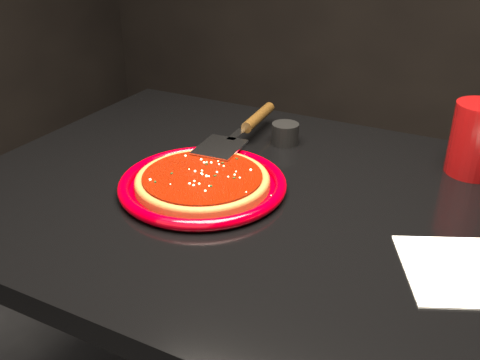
# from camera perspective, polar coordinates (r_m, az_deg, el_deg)

# --- Properties ---
(table) EXTENTS (1.20, 0.80, 0.75)m
(table) POSITION_cam_1_polar(r_m,az_deg,el_deg) (1.17, 4.65, -18.30)
(table) COLOR black
(table) RESTS_ON floor
(plate) EXTENTS (0.31, 0.31, 0.02)m
(plate) POSITION_cam_1_polar(r_m,az_deg,el_deg) (0.96, -4.00, -0.44)
(plate) COLOR #850009
(plate) RESTS_ON table
(pizza_crust) EXTENTS (0.25, 0.25, 0.01)m
(pizza_crust) POSITION_cam_1_polar(r_m,az_deg,el_deg) (0.96, -4.01, -0.26)
(pizza_crust) COLOR brown
(pizza_crust) RESTS_ON plate
(pizza_crust_rim) EXTENTS (0.25, 0.25, 0.02)m
(pizza_crust_rim) POSITION_cam_1_polar(r_m,az_deg,el_deg) (0.96, -4.02, 0.06)
(pizza_crust_rim) COLOR brown
(pizza_crust_rim) RESTS_ON plate
(pizza_sauce) EXTENTS (0.22, 0.22, 0.01)m
(pizza_sauce) POSITION_cam_1_polar(r_m,az_deg,el_deg) (0.95, -4.03, 0.30)
(pizza_sauce) COLOR #610C00
(pizza_sauce) RESTS_ON plate
(parmesan_dusting) EXTENTS (0.21, 0.21, 0.01)m
(parmesan_dusting) POSITION_cam_1_polar(r_m,az_deg,el_deg) (0.95, -4.04, 0.62)
(parmesan_dusting) COLOR #FAF2C6
(parmesan_dusting) RESTS_ON plate
(basil_flecks) EXTENTS (0.19, 0.19, 0.00)m
(basil_flecks) POSITION_cam_1_polar(r_m,az_deg,el_deg) (0.95, -4.04, 0.57)
(basil_flecks) COLOR black
(basil_flecks) RESTS_ON plate
(pizza_server) EXTENTS (0.12, 0.35, 0.03)m
(pizza_server) POSITION_cam_1_polar(r_m,az_deg,el_deg) (1.12, 0.20, 5.46)
(pizza_server) COLOR silver
(pizza_server) RESTS_ON plate
(cup) EXTENTS (0.12, 0.12, 0.14)m
(cup) POSITION_cam_1_polar(r_m,az_deg,el_deg) (1.09, 24.00, 3.99)
(cup) COLOR maroon
(cup) RESTS_ON table
(napkin_a) EXTENTS (0.22, 0.22, 0.00)m
(napkin_a) POSITION_cam_1_polar(r_m,az_deg,el_deg) (0.82, 22.70, -8.88)
(napkin_a) COLOR silver
(napkin_a) RESTS_ON table
(ramekin) EXTENTS (0.06, 0.06, 0.04)m
(ramekin) POSITION_cam_1_polar(r_m,az_deg,el_deg) (1.15, 4.84, 4.96)
(ramekin) COLOR black
(ramekin) RESTS_ON table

